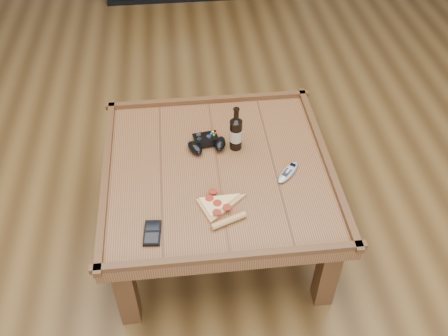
{
  "coord_description": "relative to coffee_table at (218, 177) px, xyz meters",
  "views": [
    {
      "loc": [
        -0.14,
        -1.56,
        1.98
      ],
      "look_at": [
        0.02,
        -0.07,
        0.52
      ],
      "focal_mm": 40.0,
      "sensor_mm": 36.0,
      "label": 1
    }
  ],
  "objects": [
    {
      "name": "pizza_slice",
      "position": [
        -0.02,
        -0.23,
        0.07
      ],
      "size": [
        0.25,
        0.31,
        0.03
      ],
      "rotation": [
        0.0,
        0.0,
        0.37
      ],
      "color": "tan",
      "rests_on": "coffee_table"
    },
    {
      "name": "beer_bottle",
      "position": [
        0.09,
        0.13,
        0.15
      ],
      "size": [
        0.06,
        0.06,
        0.22
      ],
      "color": "black",
      "rests_on": "coffee_table"
    },
    {
      "name": "ground",
      "position": [
        0.0,
        0.0,
        -0.39
      ],
      "size": [
        6.0,
        6.0,
        0.0
      ],
      "primitive_type": "plane",
      "color": "#482F14",
      "rests_on": "ground"
    },
    {
      "name": "smartphone",
      "position": [
        -0.29,
        -0.34,
        0.07
      ],
      "size": [
        0.07,
        0.12,
        0.02
      ],
      "rotation": [
        0.0,
        0.0,
        -0.08
      ],
      "color": "black",
      "rests_on": "coffee_table"
    },
    {
      "name": "remote_control",
      "position": [
        0.3,
        -0.07,
        0.07
      ],
      "size": [
        0.13,
        0.15,
        0.02
      ],
      "rotation": [
        0.0,
        0.0,
        -0.7
      ],
      "color": "#9A9FA7",
      "rests_on": "coffee_table"
    },
    {
      "name": "game_controller",
      "position": [
        -0.04,
        0.14,
        0.08
      ],
      "size": [
        0.2,
        0.14,
        0.05
      ],
      "rotation": [
        0.0,
        0.0,
        0.13
      ],
      "color": "black",
      "rests_on": "coffee_table"
    },
    {
      "name": "coffee_table",
      "position": [
        0.0,
        0.0,
        0.0
      ],
      "size": [
        1.03,
        1.03,
        0.48
      ],
      "color": "#522A17",
      "rests_on": "ground"
    }
  ]
}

